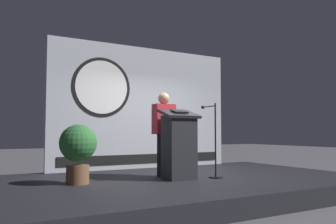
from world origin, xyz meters
The scene contains 7 objects.
ground_plane centered at (0.00, 0.00, 0.00)m, with size 40.00×40.00×0.00m, color #4C4C51.
stage_platform centered at (0.00, 0.00, 0.15)m, with size 6.40×4.00×0.30m, color black.
banner_display centered at (-0.04, 1.85, 1.71)m, with size 4.41×0.12×2.81m.
podium centered at (-0.28, -0.20, 0.90)m, with size 0.64×0.49×1.24m.
speaker_person centered at (-0.33, 0.28, 1.10)m, with size 0.40×0.26×1.57m.
microphone_stand centered at (0.40, -0.30, 0.77)m, with size 0.24×0.55×1.36m.
potted_plant centered at (-1.97, 0.12, 0.87)m, with size 0.60×0.60×0.95m.
Camera 1 is at (-3.35, -5.34, 1.12)m, focal length 36.26 mm.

